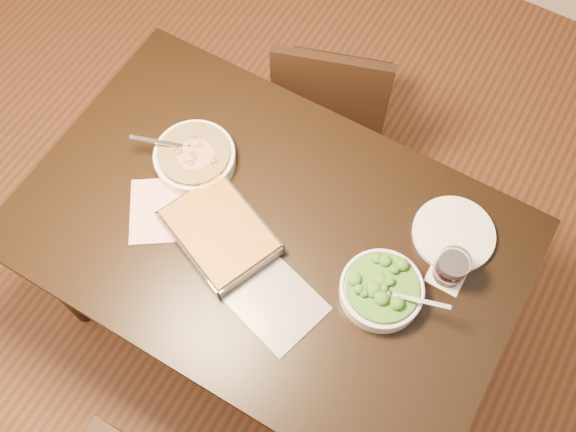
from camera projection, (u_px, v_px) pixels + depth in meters
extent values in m
plane|color=#4A2715|center=(273.00, 312.00, 2.47)|extent=(4.00, 4.00, 0.00)
cube|color=black|center=(268.00, 234.00, 1.82)|extent=(1.40, 0.90, 0.04)
cube|color=black|center=(268.00, 244.00, 1.88)|extent=(1.26, 0.76, 0.08)
cylinder|color=black|center=(56.00, 282.00, 2.15)|extent=(0.07, 0.07, 0.71)
cylinder|color=black|center=(181.00, 123.00, 2.43)|extent=(0.07, 0.07, 0.71)
cylinder|color=black|center=(485.00, 278.00, 2.16)|extent=(0.07, 0.07, 0.71)
cube|color=#A9303A|center=(180.00, 209.00, 1.83)|extent=(0.35, 0.33, 0.01)
cube|color=#25262D|center=(271.00, 298.00, 1.71)|extent=(0.31, 0.26, 0.00)
cube|color=white|center=(447.00, 274.00, 1.74)|extent=(0.10, 0.10, 0.00)
cylinder|color=silver|center=(195.00, 159.00, 1.88)|extent=(0.24, 0.24, 0.05)
torus|color=silver|center=(194.00, 154.00, 1.85)|extent=(0.24, 0.24, 0.01)
cylinder|color=#322B0D|center=(194.00, 153.00, 1.85)|extent=(0.21, 0.21, 0.02)
cube|color=silver|center=(168.00, 150.00, 1.84)|extent=(0.14, 0.08, 0.05)
cylinder|color=maroon|center=(195.00, 155.00, 1.84)|extent=(0.11, 0.11, 0.00)
cylinder|color=silver|center=(381.00, 291.00, 1.70)|extent=(0.22, 0.22, 0.04)
torus|color=silver|center=(382.00, 288.00, 1.68)|extent=(0.22, 0.22, 0.01)
cylinder|color=#114911|center=(382.00, 287.00, 1.67)|extent=(0.19, 0.19, 0.02)
cube|color=silver|center=(409.00, 294.00, 1.65)|extent=(0.15, 0.04, 0.05)
cube|color=silver|center=(221.00, 236.00, 1.79)|extent=(0.36, 0.32, 0.01)
cube|color=#5D3A0D|center=(220.00, 232.00, 1.76)|extent=(0.34, 0.30, 0.05)
cube|color=silver|center=(251.00, 211.00, 1.80)|extent=(0.28, 0.12, 0.04)
cube|color=silver|center=(187.00, 255.00, 1.74)|extent=(0.28, 0.12, 0.04)
cube|color=silver|center=(252.00, 272.00, 1.72)|extent=(0.09, 0.21, 0.04)
cube|color=silver|center=(190.00, 195.00, 1.82)|extent=(0.09, 0.21, 0.04)
cylinder|color=black|center=(450.00, 269.00, 1.71)|extent=(0.08, 0.08, 0.07)
cylinder|color=silver|center=(454.00, 263.00, 1.66)|extent=(0.09, 0.09, 0.03)
cylinder|color=white|center=(454.00, 234.00, 1.79)|extent=(0.23, 0.23, 0.02)
cube|color=black|center=(334.00, 97.00, 2.42)|extent=(0.49, 0.49, 0.04)
cylinder|color=black|center=(377.00, 103.00, 2.67)|extent=(0.03, 0.03, 0.38)
cylinder|color=black|center=(364.00, 170.00, 2.53)|extent=(0.03, 0.03, 0.38)
cylinder|color=black|center=(299.00, 89.00, 2.70)|extent=(0.03, 0.03, 0.38)
cylinder|color=black|center=(282.00, 155.00, 2.56)|extent=(0.03, 0.03, 0.38)
cube|color=black|center=(329.00, 99.00, 2.15)|extent=(0.38, 0.15, 0.42)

